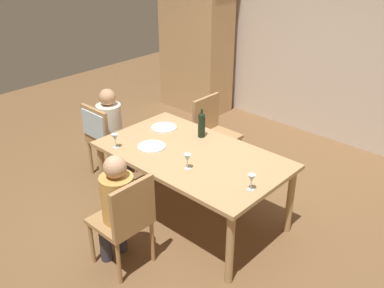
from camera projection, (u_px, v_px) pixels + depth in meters
The scene contains 16 objects.
ground_plane at pixel (192, 216), 4.52m from camera, with size 10.00×10.00×0.00m, color brown.
rear_room_partition at pixel (331, 42), 5.69m from camera, with size 6.40×0.12×2.70m, color beige.
armoire_cabinet at pixel (196, 41), 6.73m from camera, with size 1.18×0.62×2.18m.
dining_table at pixel (192, 160), 4.20m from camera, with size 1.86×1.08×0.76m.
chair_near at pixel (126, 218), 3.62m from camera, with size 0.44×0.44×0.92m.
chair_left_end at pixel (102, 133), 4.95m from camera, with size 0.44×0.46×0.92m.
chair_far_left at pixel (213, 129), 5.18m from camera, with size 0.44×0.44×0.92m.
person_woman_host at pixel (117, 202), 3.64m from camera, with size 0.33×0.29×1.09m.
person_man_bearded at pixel (112, 125), 5.03m from camera, with size 0.29×0.33×1.09m.
wine_bottle_tall_green at pixel (202, 124), 4.43m from camera, with size 0.08×0.08×0.31m.
wine_glass_near_left at pixel (187, 158), 3.86m from camera, with size 0.07×0.07×0.15m.
wine_glass_centre at pixel (251, 179), 3.55m from camera, with size 0.07×0.07×0.15m.
wine_glass_near_right at pixel (115, 138), 4.22m from camera, with size 0.07×0.07×0.15m.
dinner_plate_host at pixel (152, 146), 4.28m from camera, with size 0.28×0.28×0.01m, color white.
dinner_plate_guest_left at pixel (164, 127), 4.68m from camera, with size 0.28×0.28×0.01m, color white.
handbag at pixel (240, 172), 5.11m from camera, with size 0.28×0.12×0.22m, color brown.
Camera 1 is at (2.48, -2.69, 2.75)m, focal length 40.02 mm.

